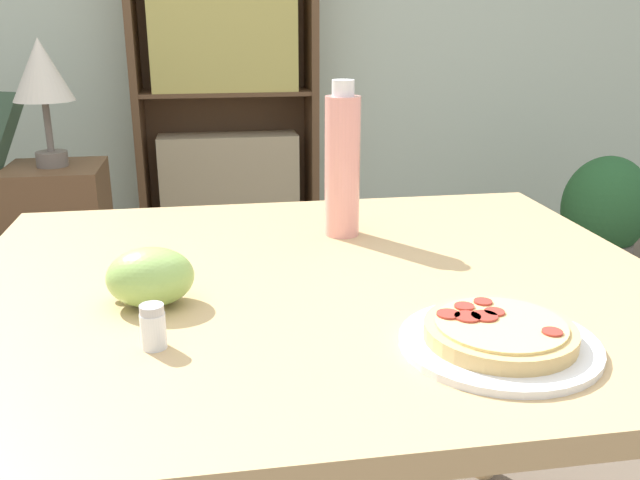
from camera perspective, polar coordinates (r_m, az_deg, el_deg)
dining_table at (r=1.12m, az=-0.18°, el=-7.76°), size 1.13×0.94×0.74m
pizza_on_plate at (r=0.89m, az=14.85°, el=-7.85°), size 0.25×0.25×0.04m
grape_bunch at (r=1.00m, az=-14.14°, el=-3.05°), size 0.13×0.11×0.09m
drink_bottle at (r=1.27m, az=1.89°, el=6.41°), size 0.07×0.07×0.29m
salt_shaker at (r=0.88m, az=-13.88°, el=-7.11°), size 0.03×0.03×0.06m
bookshelf at (r=3.45m, az=-7.89°, el=11.05°), size 0.89×0.30×1.58m
side_table at (r=2.72m, az=-20.80°, el=-0.68°), size 0.34×0.34×0.63m
table_lamp at (r=2.60m, az=-22.38°, el=12.65°), size 0.21×0.21×0.45m
potted_plant_floor at (r=3.33m, az=22.84°, el=1.91°), size 0.40×0.34×0.56m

